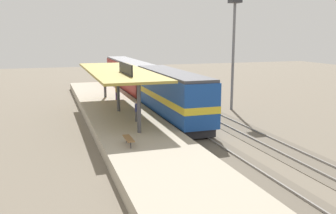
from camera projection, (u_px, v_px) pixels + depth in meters
ground_plane at (185, 116)px, 36.23m from camera, size 120.00×120.00×0.00m
track_near at (166, 117)px, 35.61m from camera, size 3.20×110.00×0.16m
track_far at (209, 114)px, 37.03m from camera, size 3.20×110.00×0.16m
platform at (119, 116)px, 34.12m from camera, size 6.00×44.00×0.90m
station_canopy at (118, 72)px, 33.24m from camera, size 5.20×18.00×4.70m
platform_bench at (128, 139)px, 23.45m from camera, size 0.44×1.70×0.50m
locomotive at (171, 95)px, 33.60m from camera, size 2.93×14.43×4.44m
passenger_carriage_single at (129, 76)px, 50.39m from camera, size 2.90×20.00×4.24m
light_mast at (234, 29)px, 37.63m from camera, size 1.10×1.10×11.70m
person_waiting at (137, 110)px, 29.82m from camera, size 0.34×0.34×1.71m
person_walking at (117, 91)px, 39.71m from camera, size 0.34×0.34×1.71m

